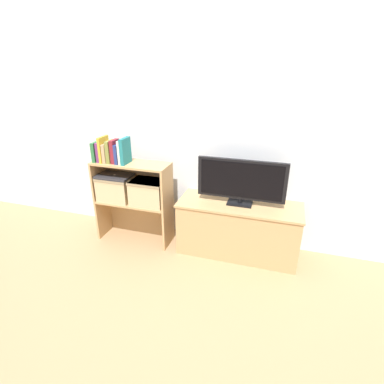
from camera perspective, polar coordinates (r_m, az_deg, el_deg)
ground_plane at (r=2.89m, az=-0.83°, el=-11.95°), size 16.00×16.00×0.00m
wall_back at (r=2.83m, az=1.89°, el=13.72°), size 10.00×0.05×2.40m
tv_stand at (r=2.84m, az=8.75°, el=-6.85°), size 1.11×0.43×0.51m
tv at (r=2.64m, az=9.36°, el=2.13°), size 0.77×0.14×0.41m
bookshelf_lower_tier at (r=3.11m, az=-10.39°, el=-3.93°), size 0.74×0.27×0.42m
bookshelf_upper_tier at (r=2.95m, az=-10.96°, el=3.11°), size 0.74×0.27×0.39m
book_forest at (r=2.98m, az=-17.61°, el=7.40°), size 0.03×0.16×0.18m
book_plum at (r=2.96m, az=-16.97°, el=7.38°), size 0.03×0.14×0.18m
book_mustard at (r=2.93m, az=-16.46°, el=7.84°), size 0.02×0.16×0.24m
book_tan at (r=2.92m, az=-15.85°, el=7.22°), size 0.03×0.15×0.18m
book_olive at (r=2.90m, az=-15.21°, el=7.46°), size 0.04×0.14×0.20m
book_maroon at (r=2.87m, az=-14.47°, el=7.52°), size 0.04×0.12×0.22m
book_navy at (r=2.86m, az=-13.76°, el=7.13°), size 0.03×0.14×0.18m
book_ivory at (r=2.84m, az=-13.21°, el=7.47°), size 0.02×0.13×0.22m
book_teal at (r=2.82m, az=-12.58°, el=7.63°), size 0.04×0.16×0.24m
storage_basket_left at (r=3.02m, az=-14.31°, el=0.88°), size 0.33×0.24×0.24m
storage_basket_right at (r=2.86m, az=-8.28°, el=0.11°), size 0.33×0.24×0.24m
laptop at (r=2.98m, az=-14.53°, el=3.01°), size 0.33×0.22×0.02m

